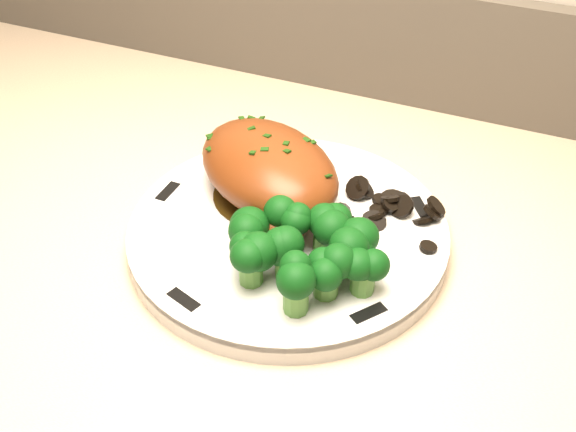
% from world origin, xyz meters
% --- Properties ---
extents(plate, '(0.33, 0.33, 0.02)m').
position_xyz_m(plate, '(0.53, 1.73, 0.89)').
color(plate, silver).
rests_on(plate, counter).
extents(rim_accent_0, '(0.02, 0.03, 0.00)m').
position_xyz_m(rim_accent_0, '(0.62, 1.80, 0.90)').
color(rim_accent_0, black).
rests_on(rim_accent_0, plate).
extents(rim_accent_1, '(0.03, 0.02, 0.00)m').
position_xyz_m(rim_accent_1, '(0.50, 1.84, 0.90)').
color(rim_accent_1, black).
rests_on(rim_accent_1, plate).
extents(rim_accent_2, '(0.01, 0.03, 0.00)m').
position_xyz_m(rim_accent_2, '(0.43, 1.74, 0.90)').
color(rim_accent_2, black).
rests_on(rim_accent_2, plate).
extents(rim_accent_3, '(0.03, 0.02, 0.00)m').
position_xyz_m(rim_accent_3, '(0.50, 1.63, 0.90)').
color(rim_accent_3, black).
rests_on(rim_accent_3, plate).
extents(rim_accent_4, '(0.02, 0.03, 0.00)m').
position_xyz_m(rim_accent_4, '(0.62, 1.67, 0.90)').
color(rim_accent_4, black).
rests_on(rim_accent_4, plate).
extents(gravy_pool, '(0.09, 0.09, 0.00)m').
position_xyz_m(gravy_pool, '(0.51, 1.76, 0.90)').
color(gravy_pool, '#2F2108').
rests_on(gravy_pool, plate).
extents(chicken_breast, '(0.17, 0.15, 0.05)m').
position_xyz_m(chicken_breast, '(0.51, 1.76, 0.93)').
color(chicken_breast, brown).
rests_on(chicken_breast, plate).
extents(mushroom_pile, '(0.08, 0.06, 0.02)m').
position_xyz_m(mushroom_pile, '(0.61, 1.77, 0.91)').
color(mushroom_pile, black).
rests_on(mushroom_pile, plate).
extents(broccoli_florets, '(0.11, 0.09, 0.04)m').
position_xyz_m(broccoli_florets, '(0.57, 1.69, 0.92)').
color(broccoli_florets, '#5A953F').
rests_on(broccoli_florets, plate).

